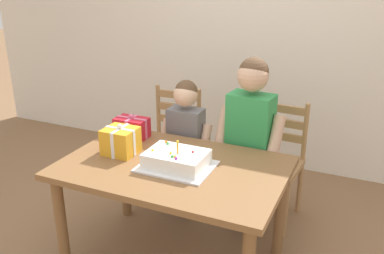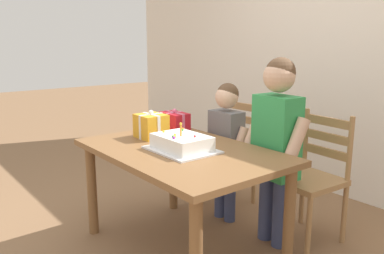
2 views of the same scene
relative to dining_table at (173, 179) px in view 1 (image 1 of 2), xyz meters
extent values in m
cube|color=silver|center=(0.00, 1.80, 0.67)|extent=(6.40, 0.08, 2.60)
cube|color=brown|center=(0.00, 0.00, 0.08)|extent=(1.38, 0.90, 0.04)
cylinder|color=brown|center=(-0.61, -0.37, -0.28)|extent=(0.07, 0.07, 0.68)
cylinder|color=brown|center=(-0.61, 0.37, -0.28)|extent=(0.07, 0.07, 0.68)
cylinder|color=brown|center=(0.61, 0.37, -0.28)|extent=(0.07, 0.07, 0.68)
cube|color=silver|center=(0.04, -0.02, 0.10)|extent=(0.44, 0.34, 0.01)
cube|color=white|center=(0.04, -0.02, 0.15)|extent=(0.36, 0.26, 0.09)
cylinder|color=orange|center=(0.05, -0.04, 0.23)|extent=(0.01, 0.01, 0.07)
sphere|color=yellow|center=(0.05, -0.04, 0.28)|extent=(0.02, 0.02, 0.02)
sphere|color=green|center=(-0.07, 0.06, 0.20)|extent=(0.02, 0.02, 0.02)
sphere|color=red|center=(0.13, 0.01, 0.20)|extent=(0.01, 0.01, 0.01)
sphere|color=green|center=(0.05, -0.10, 0.20)|extent=(0.02, 0.02, 0.02)
sphere|color=purple|center=(0.08, -0.12, 0.20)|extent=(0.02, 0.02, 0.02)
sphere|color=yellow|center=(0.06, -0.10, 0.20)|extent=(0.02, 0.02, 0.02)
sphere|color=yellow|center=(0.02, -0.06, 0.20)|extent=(0.02, 0.02, 0.02)
sphere|color=orange|center=(-0.09, 0.08, 0.20)|extent=(0.02, 0.02, 0.02)
sphere|color=yellow|center=(-0.10, -0.07, 0.20)|extent=(0.02, 0.02, 0.02)
cube|color=red|center=(-0.47, 0.29, 0.17)|extent=(0.23, 0.14, 0.14)
cube|color=#DB668E|center=(-0.47, 0.29, 0.17)|extent=(0.24, 0.02, 0.15)
cube|color=#DB668E|center=(-0.47, 0.29, 0.17)|extent=(0.02, 0.15, 0.15)
sphere|color=#DB668E|center=(-0.47, 0.29, 0.25)|extent=(0.04, 0.04, 0.04)
cube|color=gold|center=(-0.39, 0.02, 0.18)|extent=(0.21, 0.19, 0.17)
cube|color=white|center=(-0.39, 0.02, 0.18)|extent=(0.21, 0.02, 0.18)
cube|color=white|center=(-0.39, 0.02, 0.18)|extent=(0.02, 0.19, 0.18)
sphere|color=white|center=(-0.39, 0.02, 0.28)|extent=(0.04, 0.04, 0.04)
cube|color=#A87A4C|center=(-0.43, 0.79, -0.18)|extent=(0.44, 0.44, 0.04)
cylinder|color=#A87A4C|center=(-0.23, 0.60, -0.41)|extent=(0.04, 0.04, 0.43)
cylinder|color=#A87A4C|center=(-0.61, 0.59, -0.41)|extent=(0.04, 0.04, 0.43)
cylinder|color=#A87A4C|center=(-0.25, 0.98, -0.41)|extent=(0.04, 0.04, 0.43)
cylinder|color=#A87A4C|center=(-0.63, 0.97, -0.41)|extent=(0.04, 0.04, 0.43)
cylinder|color=#A87A4C|center=(-0.25, 0.98, 0.07)|extent=(0.04, 0.04, 0.45)
cylinder|color=#A87A4C|center=(-0.63, 0.97, 0.07)|extent=(0.04, 0.04, 0.45)
cube|color=#A87A4C|center=(-0.44, 0.98, 0.00)|extent=(0.36, 0.04, 0.06)
cube|color=#A87A4C|center=(-0.44, 0.98, 0.11)|extent=(0.36, 0.04, 0.06)
cube|color=#A87A4C|center=(-0.44, 0.98, 0.23)|extent=(0.36, 0.04, 0.06)
cube|color=#A87A4C|center=(0.43, 0.79, -0.18)|extent=(0.45, 0.45, 0.04)
cylinder|color=#A87A4C|center=(0.61, 0.58, -0.41)|extent=(0.04, 0.04, 0.43)
cylinder|color=#A87A4C|center=(0.23, 0.61, -0.41)|extent=(0.04, 0.04, 0.43)
cylinder|color=#A87A4C|center=(0.64, 0.96, -0.41)|extent=(0.04, 0.04, 0.43)
cylinder|color=#A87A4C|center=(0.26, 0.99, -0.41)|extent=(0.04, 0.04, 0.43)
cylinder|color=#A87A4C|center=(0.64, 0.96, 0.07)|extent=(0.04, 0.04, 0.45)
cylinder|color=#A87A4C|center=(0.26, 0.99, 0.07)|extent=(0.04, 0.04, 0.45)
cube|color=#A87A4C|center=(0.45, 0.98, 0.00)|extent=(0.36, 0.05, 0.06)
cube|color=#A87A4C|center=(0.45, 0.98, 0.11)|extent=(0.36, 0.05, 0.06)
cube|color=#A87A4C|center=(0.45, 0.98, 0.23)|extent=(0.36, 0.05, 0.06)
cylinder|color=#38426B|center=(0.38, 0.57, -0.38)|extent=(0.11, 0.11, 0.49)
cylinder|color=#38426B|center=(0.25, 0.58, -0.38)|extent=(0.11, 0.11, 0.49)
cube|color=#2D934C|center=(0.32, 0.57, 0.15)|extent=(0.32, 0.21, 0.56)
cylinder|color=tan|center=(0.51, 0.52, 0.13)|extent=(0.10, 0.24, 0.38)
cylinder|color=tan|center=(0.12, 0.55, 0.13)|extent=(0.10, 0.24, 0.38)
sphere|color=tan|center=(0.32, 0.57, 0.56)|extent=(0.21, 0.21, 0.21)
sphere|color=brown|center=(0.32, 0.58, 0.59)|extent=(0.20, 0.20, 0.20)
cylinder|color=#38426B|center=(-0.12, 0.57, -0.42)|extent=(0.09, 0.09, 0.41)
cylinder|color=#38426B|center=(-0.24, 0.57, -0.42)|extent=(0.09, 0.09, 0.41)
cube|color=slate|center=(-0.18, 0.57, 0.03)|extent=(0.26, 0.16, 0.47)
cylinder|color=#E0B293|center=(-0.02, 0.54, 0.01)|extent=(0.07, 0.20, 0.32)
cylinder|color=#E0B293|center=(-0.34, 0.54, 0.01)|extent=(0.07, 0.20, 0.32)
sphere|color=#E0B293|center=(-0.18, 0.57, 0.37)|extent=(0.18, 0.18, 0.18)
sphere|color=brown|center=(-0.18, 0.58, 0.39)|extent=(0.17, 0.17, 0.17)
camera|label=1|loc=(1.07, -2.10, 1.25)|focal=39.63mm
camera|label=2|loc=(2.01, -1.50, 0.79)|focal=37.10mm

